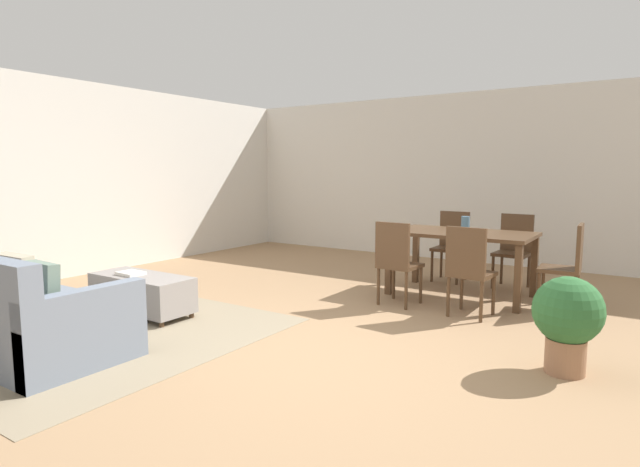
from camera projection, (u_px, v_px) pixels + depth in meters
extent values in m
plane|color=#9E7A56|center=(305.00, 353.00, 4.15)|extent=(10.80, 10.80, 0.00)
cube|color=silver|center=(488.00, 178.00, 8.12)|extent=(9.00, 0.12, 2.70)
cube|color=silver|center=(52.00, 179.00, 6.88)|extent=(0.12, 11.00, 2.70)
cube|color=gray|center=(91.00, 329.00, 4.77)|extent=(3.00, 2.80, 0.01)
cube|color=slate|center=(24.00, 324.00, 4.23)|extent=(1.91, 0.96, 0.42)
cube|color=slate|center=(86.00, 331.00, 3.73)|extent=(0.14, 0.96, 0.62)
cube|color=tan|center=(17.00, 280.00, 3.98)|extent=(0.41, 0.14, 0.41)
cube|color=slate|center=(41.00, 288.00, 3.77)|extent=(0.39, 0.13, 0.39)
cube|color=gray|center=(142.00, 292.00, 5.26)|extent=(1.14, 0.47, 0.35)
cylinder|color=#513823|center=(127.00, 301.00, 5.72)|extent=(0.05, 0.05, 0.06)
cylinder|color=#513823|center=(192.00, 315.00, 5.15)|extent=(0.05, 0.05, 0.06)
cylinder|color=#513823|center=(96.00, 308.00, 5.42)|extent=(0.05, 0.05, 0.06)
cylinder|color=#513823|center=(162.00, 324.00, 4.85)|extent=(0.05, 0.05, 0.06)
cube|color=#513823|center=(462.00, 233.00, 5.99)|extent=(1.59, 0.92, 0.04)
cube|color=#513823|center=(416.00, 255.00, 6.77)|extent=(0.07, 0.07, 0.72)
cube|color=#513823|center=(534.00, 267.00, 5.97)|extent=(0.07, 0.07, 0.72)
cube|color=#513823|center=(389.00, 264.00, 6.11)|extent=(0.07, 0.07, 0.72)
cube|color=#513823|center=(518.00, 279.00, 5.30)|extent=(0.07, 0.07, 0.72)
cube|color=#513823|center=(400.00, 266.00, 5.65)|extent=(0.43, 0.43, 0.04)
cube|color=#513823|center=(392.00, 244.00, 5.48)|extent=(0.40, 0.07, 0.47)
cylinder|color=#513823|center=(394.00, 281.00, 5.91)|extent=(0.04, 0.04, 0.41)
cylinder|color=#513823|center=(421.00, 285.00, 5.71)|extent=(0.04, 0.04, 0.41)
cylinder|color=#513823|center=(378.00, 286.00, 5.65)|extent=(0.04, 0.04, 0.41)
cylinder|color=#513823|center=(406.00, 291.00, 5.44)|extent=(0.04, 0.04, 0.41)
cube|color=#513823|center=(472.00, 274.00, 5.19)|extent=(0.43, 0.43, 0.04)
cube|color=#513823|center=(466.00, 251.00, 5.02)|extent=(0.40, 0.07, 0.47)
cylinder|color=#513823|center=(462.00, 290.00, 5.45)|extent=(0.04, 0.04, 0.41)
cylinder|color=#513823|center=(493.00, 295.00, 5.25)|extent=(0.04, 0.04, 0.41)
cylinder|color=#513823|center=(448.00, 297.00, 5.19)|extent=(0.04, 0.04, 0.41)
cylinder|color=#513823|center=(481.00, 302.00, 4.98)|extent=(0.04, 0.04, 0.41)
cube|color=#513823|center=(449.00, 249.00, 6.84)|extent=(0.40, 0.40, 0.04)
cube|color=#513823|center=(455.00, 229.00, 6.96)|extent=(0.40, 0.04, 0.47)
cylinder|color=#513823|center=(457.00, 269.00, 6.64)|extent=(0.04, 0.04, 0.41)
cylinder|color=#513823|center=(432.00, 266.00, 6.82)|extent=(0.04, 0.04, 0.41)
cylinder|color=#513823|center=(465.00, 265.00, 6.92)|extent=(0.04, 0.04, 0.41)
cylinder|color=#513823|center=(441.00, 263.00, 7.10)|extent=(0.04, 0.04, 0.41)
cube|color=#513823|center=(512.00, 254.00, 6.43)|extent=(0.42, 0.42, 0.04)
cube|color=#513823|center=(517.00, 232.00, 6.54)|extent=(0.40, 0.06, 0.47)
cylinder|color=#513823|center=(521.00, 276.00, 6.22)|extent=(0.04, 0.04, 0.41)
cylinder|color=#513823|center=(493.00, 272.00, 6.42)|extent=(0.04, 0.04, 0.41)
cylinder|color=#513823|center=(529.00, 271.00, 6.49)|extent=(0.04, 0.04, 0.41)
cylinder|color=#513823|center=(502.00, 268.00, 6.69)|extent=(0.04, 0.04, 0.41)
cube|color=#513823|center=(559.00, 269.00, 5.43)|extent=(0.42, 0.42, 0.04)
cube|color=#513823|center=(580.00, 247.00, 5.31)|extent=(0.06, 0.40, 0.47)
cylinder|color=#513823|center=(538.00, 292.00, 5.40)|extent=(0.04, 0.04, 0.41)
cylinder|color=#513823|center=(543.00, 285.00, 5.69)|extent=(0.04, 0.04, 0.41)
cylinder|color=#513823|center=(574.00, 296.00, 5.23)|extent=(0.04, 0.04, 0.41)
cylinder|color=#513823|center=(577.00, 289.00, 5.52)|extent=(0.04, 0.04, 0.41)
cylinder|color=slate|center=(465.00, 224.00, 5.96)|extent=(0.10, 0.10, 0.18)
cube|color=silver|center=(131.00, 273.00, 5.26)|extent=(0.27, 0.21, 0.03)
cylinder|color=#996B4C|center=(565.00, 356.00, 3.74)|extent=(0.28, 0.28, 0.26)
sphere|color=#2D6633|center=(568.00, 310.00, 3.70)|extent=(0.49, 0.49, 0.49)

